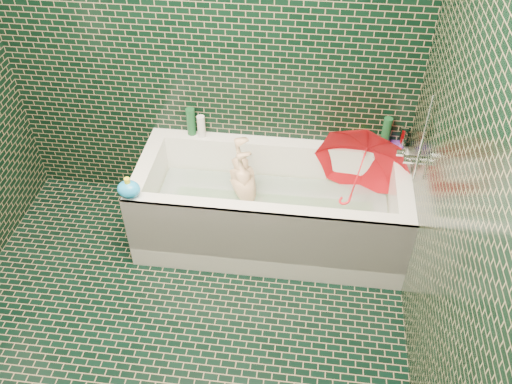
# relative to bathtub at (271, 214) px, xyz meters

# --- Properties ---
(floor) EXTENTS (2.80, 2.80, 0.00)m
(floor) POSITION_rel_bathtub_xyz_m (-0.45, -1.01, -0.21)
(floor) COLOR black
(floor) RESTS_ON ground
(wall_back) EXTENTS (2.80, 0.00, 2.80)m
(wall_back) POSITION_rel_bathtub_xyz_m (-0.45, 0.39, 1.04)
(wall_back) COLOR black
(wall_back) RESTS_ON floor
(wall_right) EXTENTS (0.00, 2.80, 2.80)m
(wall_right) POSITION_rel_bathtub_xyz_m (0.85, -1.01, 1.04)
(wall_right) COLOR black
(wall_right) RESTS_ON floor
(bathtub) EXTENTS (1.70, 0.75, 0.55)m
(bathtub) POSITION_rel_bathtub_xyz_m (0.00, 0.00, 0.00)
(bathtub) COLOR white
(bathtub) RESTS_ON floor
(bath_mat) EXTENTS (1.35, 0.47, 0.01)m
(bath_mat) POSITION_rel_bathtub_xyz_m (0.00, 0.02, -0.06)
(bath_mat) COLOR green
(bath_mat) RESTS_ON bathtub
(water) EXTENTS (1.48, 0.53, 0.00)m
(water) POSITION_rel_bathtub_xyz_m (0.00, 0.02, 0.09)
(water) COLOR silver
(water) RESTS_ON bathtub
(faucet) EXTENTS (0.18, 0.19, 0.55)m
(faucet) POSITION_rel_bathtub_xyz_m (0.81, 0.01, 0.56)
(faucet) COLOR silver
(faucet) RESTS_ON wall_right
(child) EXTENTS (0.85, 0.43, 0.26)m
(child) POSITION_rel_bathtub_xyz_m (-0.16, 0.05, 0.10)
(child) COLOR beige
(child) RESTS_ON bathtub
(umbrella) EXTENTS (0.84, 0.75, 0.77)m
(umbrella) POSITION_rel_bathtub_xyz_m (0.53, 0.09, 0.32)
(umbrella) COLOR red
(umbrella) RESTS_ON bathtub
(soap_bottle_a) EXTENTS (0.11, 0.11, 0.23)m
(soap_bottle_a) POSITION_rel_bathtub_xyz_m (0.80, 0.31, 0.34)
(soap_bottle_a) COLOR white
(soap_bottle_a) RESTS_ON bathtub
(soap_bottle_b) EXTENTS (0.11, 0.12, 0.20)m
(soap_bottle_b) POSITION_rel_bathtub_xyz_m (0.76, 0.31, 0.34)
(soap_bottle_b) COLOR #481F75
(soap_bottle_b) RESTS_ON bathtub
(soap_bottle_c) EXTENTS (0.13, 0.13, 0.16)m
(soap_bottle_c) POSITION_rel_bathtub_xyz_m (0.66, 0.31, 0.34)
(soap_bottle_c) COLOR #144924
(soap_bottle_c) RESTS_ON bathtub
(bottle_right_tall) EXTENTS (0.07, 0.07, 0.24)m
(bottle_right_tall) POSITION_rel_bathtub_xyz_m (0.69, 0.35, 0.46)
(bottle_right_tall) COLOR #144924
(bottle_right_tall) RESTS_ON bathtub
(bottle_right_pump) EXTENTS (0.07, 0.07, 0.17)m
(bottle_right_pump) POSITION_rel_bathtub_xyz_m (0.80, 0.35, 0.42)
(bottle_right_pump) COLOR silver
(bottle_right_pump) RESTS_ON bathtub
(bottle_left_tall) EXTENTS (0.08, 0.08, 0.19)m
(bottle_left_tall) POSITION_rel_bathtub_xyz_m (-0.58, 0.36, 0.43)
(bottle_left_tall) COLOR #144924
(bottle_left_tall) RESTS_ON bathtub
(bottle_left_short) EXTENTS (0.07, 0.07, 0.16)m
(bottle_left_short) POSITION_rel_bathtub_xyz_m (-0.50, 0.34, 0.42)
(bottle_left_short) COLOR white
(bottle_left_short) RESTS_ON bathtub
(rubber_duck) EXTENTS (0.13, 0.11, 0.10)m
(rubber_duck) POSITION_rel_bathtub_xyz_m (0.53, 0.35, 0.39)
(rubber_duck) COLOR yellow
(rubber_duck) RESTS_ON bathtub
(bath_toy) EXTENTS (0.14, 0.12, 0.13)m
(bath_toy) POSITION_rel_bathtub_xyz_m (-0.80, -0.31, 0.40)
(bath_toy) COLOR #1B99F4
(bath_toy) RESTS_ON bathtub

